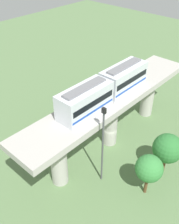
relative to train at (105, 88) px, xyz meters
The scene contains 8 objects.
ground_plane 9.20m from the train, 90.00° to the left, with size 120.00×120.00×0.00m, color #5B7A4C.
viaduct 3.64m from the train, 90.00° to the left, with size 5.20×28.00×7.58m.
train is the anchor object (origin of this frame).
parked_car_red 11.61m from the train, 133.80° to the right, with size 2.02×4.29×1.76m.
parked_car_yellow 10.64m from the train, 157.27° to the left, with size 2.38×4.41×1.76m.
tree_near_viaduct 10.11m from the train, 16.92° to the right, with size 2.98×2.98×5.29m.
tree_mid_lot 9.89m from the train, 11.26° to the left, with size 3.48×3.48×5.45m.
signal_post 6.56m from the train, 52.18° to the right, with size 0.44×0.28×10.18m.
Camera 1 is at (16.27, -21.85, 24.44)m, focal length 41.99 mm.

